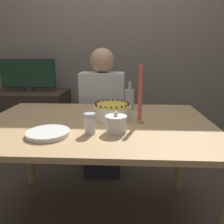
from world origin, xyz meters
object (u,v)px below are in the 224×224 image
object	(u,v)px
candle	(140,100)
person_man_blue_shirt	(103,121)
bottle	(129,99)
tv_monitor	(28,74)
cake	(112,111)
sugar_bowl	(116,124)
sugar_shaker	(90,123)

from	to	relation	value
candle	person_man_blue_shirt	xyz separation A→B (m)	(-0.29, 0.70, -0.36)
bottle	tv_monitor	distance (m)	1.35
person_man_blue_shirt	tv_monitor	distance (m)	1.04
cake	person_man_blue_shirt	bearing A→B (deg)	101.02
cake	sugar_bowl	size ratio (longest dim) A/B	2.08
candle	person_man_blue_shirt	distance (m)	0.84
sugar_bowl	person_man_blue_shirt	world-z (taller)	person_man_blue_shirt
cake	person_man_blue_shirt	xyz separation A→B (m)	(-0.12, 0.62, -0.26)
cake	sugar_shaker	xyz separation A→B (m)	(-0.10, -0.28, 0.01)
candle	cake	bearing A→B (deg)	153.12
bottle	tv_monitor	xyz separation A→B (m)	(-1.11, 0.76, 0.11)
bottle	person_man_blue_shirt	xyz separation A→B (m)	(-0.24, 0.36, -0.29)
sugar_bowl	person_man_blue_shirt	distance (m)	0.93
tv_monitor	person_man_blue_shirt	bearing A→B (deg)	-24.73
cake	candle	world-z (taller)	candle
candle	bottle	bearing A→B (deg)	98.81
cake	bottle	distance (m)	0.28
bottle	person_man_blue_shirt	bearing A→B (deg)	123.65
cake	person_man_blue_shirt	size ratio (longest dim) A/B	0.20
candle	bottle	xyz separation A→B (m)	(-0.05, 0.34, -0.07)
bottle	sugar_shaker	bearing A→B (deg)	-112.66
tv_monitor	candle	bearing A→B (deg)	-43.51
person_man_blue_shirt	tv_monitor	world-z (taller)	person_man_blue_shirt
person_man_blue_shirt	tv_monitor	bearing A→B (deg)	-24.73
sugar_shaker	bottle	distance (m)	0.58
cake	sugar_bowl	xyz separation A→B (m)	(0.03, -0.26, -0.00)
cake	sugar_shaker	world-z (taller)	sugar_shaker
sugar_bowl	sugar_shaker	distance (m)	0.14
sugar_bowl	bottle	world-z (taller)	bottle
cake	sugar_shaker	distance (m)	0.30
bottle	sugar_bowl	bearing A→B (deg)	-99.57
sugar_shaker	person_man_blue_shirt	world-z (taller)	person_man_blue_shirt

